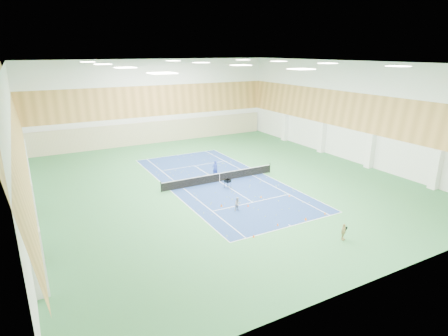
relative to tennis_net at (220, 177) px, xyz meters
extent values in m
plane|color=#2F6F3D|center=(0.00, 0.00, -0.55)|extent=(40.00, 40.00, 0.00)
cube|color=navy|center=(0.00, 0.00, -0.55)|extent=(10.97, 23.77, 0.01)
cube|color=#C6B793|center=(0.00, 19.75, 1.05)|extent=(35.40, 0.16, 3.20)
cube|color=#593319|center=(-17.92, -8.00, 0.55)|extent=(0.08, 1.80, 2.20)
cube|color=#593319|center=(-17.92, 0.00, 0.55)|extent=(0.08, 1.80, 2.20)
imported|color=#21339A|center=(0.45, 1.88, 0.32)|extent=(0.65, 0.45, 1.74)
imported|color=#98979F|center=(-2.12, -7.31, 0.06)|extent=(0.65, 0.54, 1.22)
imported|color=tan|center=(1.92, -15.44, 0.09)|extent=(0.81, 0.55, 1.27)
cone|color=#DE5F0B|center=(-2.94, -5.89, -0.43)|extent=(0.22, 0.22, 0.24)
cone|color=#FF410D|center=(-0.86, -6.97, -0.44)|extent=(0.20, 0.20, 0.22)
cone|color=orange|center=(1.31, -5.80, -0.44)|extent=(0.19, 0.19, 0.21)
cone|color=orange|center=(3.80, -6.84, -0.45)|extent=(0.17, 0.17, 0.19)
cone|color=#FF4D0D|center=(-3.53, -11.99, -0.45)|extent=(0.18, 0.18, 0.19)
cone|color=#E1580B|center=(-0.83, -11.29, -0.45)|extent=(0.18, 0.18, 0.20)
cone|color=orange|center=(1.76, -11.57, -0.42)|extent=(0.23, 0.23, 0.25)
cone|color=#D9620B|center=(3.92, -11.48, -0.45)|extent=(0.18, 0.18, 0.20)
camera|label=1|loc=(-17.32, -32.64, 12.60)|focal=30.00mm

